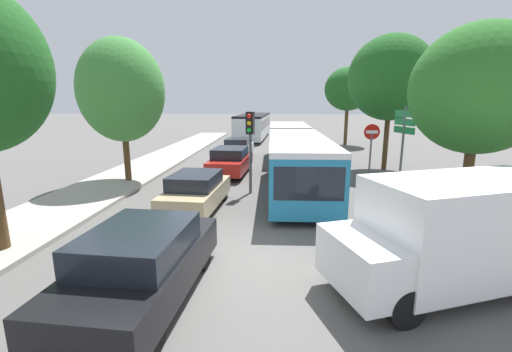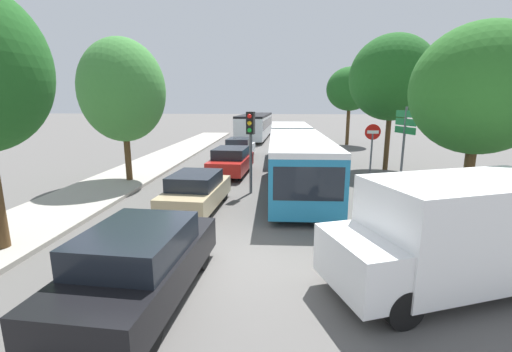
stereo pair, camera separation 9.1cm
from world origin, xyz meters
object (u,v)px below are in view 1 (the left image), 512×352
object	(u,v)px
direction_sign_post	(404,131)
tree_right_mid	(391,78)
queued_car_black	(142,264)
traffic_light	(250,134)
no_entry_sign	(371,145)
queued_car_tan	(196,191)
queued_car_red	(230,161)
tree_left_mid	(122,93)
tree_right_near	(479,90)
queued_car_white	(238,148)
white_van	(459,231)
articulated_bus	(293,150)
tree_right_far	(348,89)
city_bus_rear	(254,125)

from	to	relation	value
direction_sign_post	tree_right_mid	distance (m)	5.41
queued_car_black	traffic_light	size ratio (longest dim) A/B	1.31
no_entry_sign	queued_car_tan	bearing A→B (deg)	-59.58
queued_car_tan	no_entry_sign	xyz separation A→B (m)	(7.07, 4.15, 1.19)
queued_car_red	tree_left_mid	bearing A→B (deg)	118.15
no_entry_sign	tree_right_near	world-z (taller)	tree_right_near
queued_car_white	white_van	size ratio (longest dim) A/B	0.74
tree_right_mid	articulated_bus	bearing A→B (deg)	-159.14
no_entry_sign	tree_right_far	distance (m)	15.91
queued_car_white	tree_left_mid	xyz separation A→B (m)	(-4.35, -7.74, 3.49)
queued_car_white	tree_right_near	xyz separation A→B (m)	(8.95, -11.96, 3.48)
tree_right_far	articulated_bus	bearing A→B (deg)	-111.05
tree_left_mid	queued_car_tan	bearing A→B (deg)	-43.28
queued_car_red	white_van	xyz separation A→B (m)	(6.21, -10.85, 0.51)
queued_car_red	direction_sign_post	size ratio (longest dim) A/B	1.18
queued_car_black	queued_car_tan	world-z (taller)	queued_car_black
city_bus_rear	queued_car_red	world-z (taller)	city_bus_rear
articulated_bus	city_bus_rear	size ratio (longest dim) A/B	1.35
queued_car_white	queued_car_red	bearing A→B (deg)	-173.76
queued_car_black	no_entry_sign	world-z (taller)	no_entry_sign
queued_car_tan	articulated_bus	bearing A→B (deg)	-27.21
queued_car_black	queued_car_red	xyz separation A→B (m)	(0.04, 11.79, -0.03)
queued_car_tan	tree_right_far	xyz separation A→B (m)	(8.86, 19.67, 4.18)
queued_car_red	tree_right_near	world-z (taller)	tree_right_near
queued_car_white	tree_right_mid	size ratio (longest dim) A/B	0.54
queued_car_black	queued_car_red	bearing A→B (deg)	3.43
tree_left_mid	tree_right_far	distance (m)	20.45
queued_car_red	tree_right_far	world-z (taller)	tree_right_far
white_van	tree_right_far	world-z (taller)	tree_right_far
queued_car_red	direction_sign_post	bearing A→B (deg)	-105.72
queued_car_tan	white_van	xyz separation A→B (m)	(6.58, -4.76, 0.56)
articulated_bus	no_entry_sign	xyz separation A→B (m)	(3.43, -1.94, 0.52)
tree_right_near	articulated_bus	bearing A→B (deg)	130.64
queued_car_tan	tree_right_near	world-z (taller)	tree_right_near
queued_car_white	tree_right_far	distance (m)	12.54
queued_car_black	direction_sign_post	world-z (taller)	direction_sign_post
city_bus_rear	no_entry_sign	size ratio (longest dim) A/B	4.18
articulated_bus	white_van	size ratio (longest dim) A/B	2.96
queued_car_red	traffic_light	distance (m)	4.31
queued_car_tan	white_van	distance (m)	8.14
articulated_bus	tree_right_far	distance (m)	14.97
articulated_bus	queued_car_red	bearing A→B (deg)	-91.31
city_bus_rear	tree_right_far	distance (m)	10.31
white_van	direction_sign_post	distance (m)	8.37
traffic_light	no_entry_sign	world-z (taller)	traffic_light
city_bus_rear	queued_car_tan	world-z (taller)	city_bus_rear
tree_left_mid	tree_right_mid	xyz separation A→B (m)	(13.16, 4.12, 0.87)
white_van	no_entry_sign	size ratio (longest dim) A/B	1.90
no_entry_sign	tree_right_far	world-z (taller)	tree_right_far
queued_car_tan	tree_right_mid	world-z (taller)	tree_right_mid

